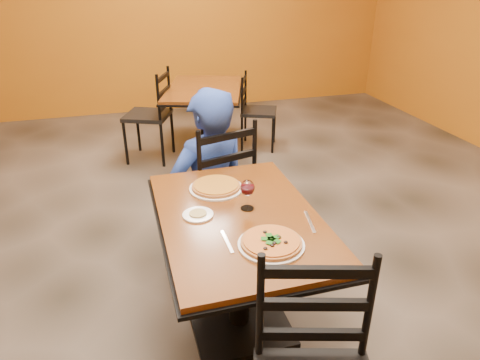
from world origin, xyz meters
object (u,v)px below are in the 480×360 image
object	(u,v)px
table_second	(205,105)
wine_glass	(247,194)
chair_second_left	(148,116)
pizza_far	(216,186)
diner	(209,173)
pizza_main	(271,242)
side_plate	(198,215)
chair_second_right	(259,112)
plate_main	(271,245)
chair_main_far	(214,184)
plate_far	(216,188)
table_main	(239,246)

from	to	relation	value
table_second	wine_glass	bearing A→B (deg)	-96.81
chair_second_left	pizza_far	bearing A→B (deg)	28.19
diner	pizza_main	xyz separation A→B (m)	(0.05, -1.14, 0.16)
diner	pizza_far	distance (m)	0.54
chair_second_left	side_plate	world-z (taller)	chair_second_left
pizza_far	side_plate	size ratio (longest dim) A/B	1.75
chair_second_right	plate_main	size ratio (longest dim) A/B	2.75
chair_second_right	pizza_far	bearing A→B (deg)	179.03
table_second	pizza_far	bearing A→B (deg)	-100.13
chair_main_far	plate_far	bearing A→B (deg)	63.67
table_main	plate_main	size ratio (longest dim) A/B	3.97
chair_main_far	plate_far	size ratio (longest dim) A/B	3.26
chair_second_left	plate_far	bearing A→B (deg)	28.19
pizza_main	plate_far	bearing A→B (deg)	100.37
table_second	side_plate	xyz separation A→B (m)	(-0.58, -2.62, 0.20)
chair_main_far	diner	world-z (taller)	diner
table_main	table_second	xyz separation A→B (m)	(0.37, 2.67, -0.00)
diner	pizza_main	distance (m)	1.15
chair_main_far	side_plate	xyz separation A→B (m)	(-0.26, -0.81, 0.25)
diner	wine_glass	xyz separation A→B (m)	(0.04, -0.78, 0.23)
pizza_main	table_second	bearing A→B (deg)	84.12
diner	plate_far	bearing A→B (deg)	66.14
chair_second_left	pizza_main	bearing A→B (deg)	29.34
table_second	wine_glass	world-z (taller)	wine_glass
diner	side_plate	xyz separation A→B (m)	(-0.23, -0.78, 0.15)
plate_main	chair_second_right	bearing A→B (deg)	72.64
table_main	plate_far	bearing A→B (deg)	98.33
plate_main	table_main	bearing A→B (deg)	102.50
table_second	plate_main	xyz separation A→B (m)	(-0.31, -2.98, 0.20)
chair_main_far	chair_second_left	distance (m)	1.84
table_main	diner	size ratio (longest dim) A/B	1.01
chair_second_right	table_second	bearing A→B (deg)	112.97
chair_second_left	plate_far	world-z (taller)	chair_second_left
table_second	chair_second_left	size ratio (longest dim) A/B	1.41
side_plate	diner	bearing A→B (deg)	73.79
pizza_main	pizza_far	size ratio (longest dim) A/B	1.01
table_second	chair_second_left	bearing A→B (deg)	180.00
table_main	pizza_far	bearing A→B (deg)	98.33
plate_far	wine_glass	bearing A→B (deg)	-68.00
table_second	plate_far	world-z (taller)	plate_far
chair_second_left	pizza_main	distance (m)	3.01
chair_second_right	pizza_main	distance (m)	3.14
chair_second_left	table_main	bearing A→B (deg)	28.60
chair_second_right	plate_far	bearing A→B (deg)	179.03
chair_main_far	pizza_far	world-z (taller)	chair_main_far
pizza_far	pizza_main	bearing A→B (deg)	-79.63
diner	pizza_far	world-z (taller)	diner
side_plate	wine_glass	bearing A→B (deg)	-0.08
wine_glass	plate_main	bearing A→B (deg)	-88.95
plate_main	side_plate	distance (m)	0.45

